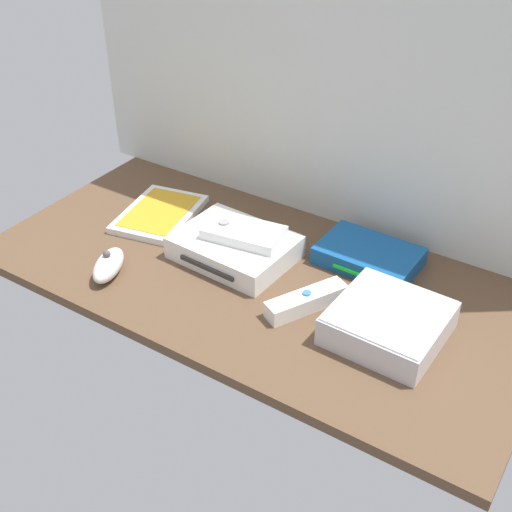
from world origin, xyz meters
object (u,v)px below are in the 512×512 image
object	(u,v)px
remote_wand	(306,301)
game_case	(160,214)
game_console	(235,247)
mini_computer	(388,323)
remote_nunchuk	(108,265)
network_router	(369,256)
remote_classic_pad	(244,233)

from	to	relation	value
remote_wand	game_case	bearing A→B (deg)	-166.11
game_case	remote_wand	bearing A→B (deg)	-24.93
game_console	mini_computer	distance (cm)	33.34
mini_computer	remote_nunchuk	distance (cm)	50.34
mini_computer	remote_nunchuk	bearing A→B (deg)	-166.29
game_console	remote_wand	xyz separation A→B (cm)	(18.71, -5.97, -0.69)
network_router	remote_wand	bearing A→B (deg)	-99.42
game_console	remote_nunchuk	size ratio (longest dim) A/B	2.00
remote_wand	remote_nunchuk	xyz separation A→B (cm)	(-34.63, -10.92, 0.53)
game_console	network_router	bearing A→B (deg)	30.96
network_router	remote_nunchuk	distance (cm)	47.41
network_router	remote_classic_pad	xyz separation A→B (cm)	(-20.54, -10.63, 3.71)
remote_wand	remote_classic_pad	distance (cm)	19.02
remote_wand	remote_nunchuk	world-z (taller)	remote_nunchuk
mini_computer	network_router	xyz separation A→B (cm)	(-10.99, 16.55, -0.94)
game_case	network_router	size ratio (longest dim) A/B	1.17
remote_nunchuk	remote_classic_pad	xyz separation A→B (cm)	(17.36, 17.85, 3.37)
mini_computer	remote_classic_pad	world-z (taller)	remote_classic_pad
network_router	remote_wand	distance (cm)	17.87
game_case	remote_wand	distance (cm)	40.88
game_console	network_router	world-z (taller)	game_console
game_console	remote_wand	bearing A→B (deg)	-14.56
game_case	remote_nunchuk	world-z (taller)	remote_nunchuk
game_case	remote_nunchuk	distance (cm)	20.99
game_console	remote_classic_pad	bearing A→B (deg)	37.11
game_case	remote_classic_pad	xyz separation A→B (cm)	(22.51, -2.46, 4.65)
remote_wand	remote_classic_pad	size ratio (longest dim) A/B	0.96
mini_computer	remote_classic_pad	xyz separation A→B (cm)	(-31.54, 5.92, 2.77)
game_console	remote_wand	distance (cm)	19.65
mini_computer	remote_nunchuk	world-z (taller)	mini_computer
game_console	mini_computer	world-z (taller)	mini_computer
network_router	remote_classic_pad	world-z (taller)	remote_classic_pad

